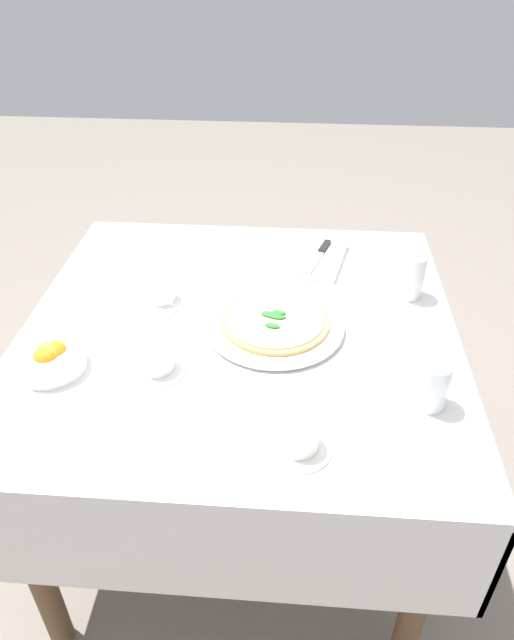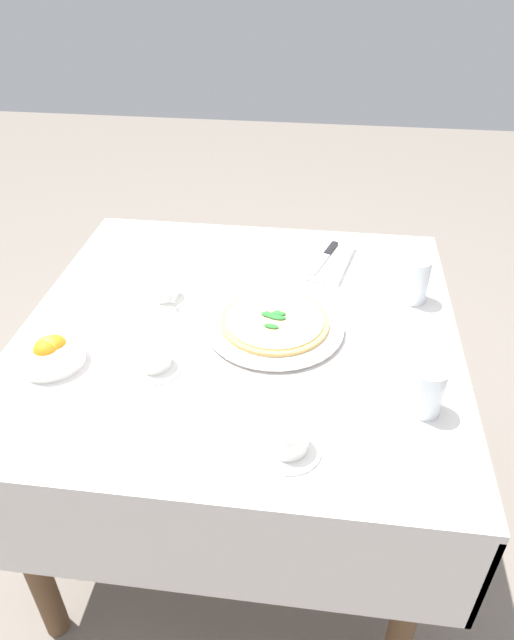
# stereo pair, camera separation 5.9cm
# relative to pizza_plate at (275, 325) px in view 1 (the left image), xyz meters

# --- Properties ---
(ground_plane) EXTENTS (8.00, 8.00, 0.00)m
(ground_plane) POSITION_rel_pizza_plate_xyz_m (-0.01, -0.09, -0.73)
(ground_plane) COLOR slate
(dining_table) EXTENTS (1.06, 1.06, 0.72)m
(dining_table) POSITION_rel_pizza_plate_xyz_m (-0.01, -0.09, -0.14)
(dining_table) COLOR white
(dining_table) RESTS_ON ground_plane
(pizza_plate) EXTENTS (0.33, 0.33, 0.02)m
(pizza_plate) POSITION_rel_pizza_plate_xyz_m (0.00, 0.00, 0.00)
(pizza_plate) COLOR white
(pizza_plate) RESTS_ON dining_table
(pizza) EXTENTS (0.26, 0.26, 0.02)m
(pizza) POSITION_rel_pizza_plate_xyz_m (-0.00, -0.00, 0.01)
(pizza) COLOR #DBAD60
(pizza) RESTS_ON pizza_plate
(coffee_cup_far_left) EXTENTS (0.13, 0.13, 0.06)m
(coffee_cup_far_left) POSITION_rel_pizza_plate_xyz_m (0.17, -0.25, 0.01)
(coffee_cup_far_left) COLOR white
(coffee_cup_far_left) RESTS_ON dining_table
(coffee_cup_left_edge) EXTENTS (0.13, 0.13, 0.06)m
(coffee_cup_left_edge) POSITION_rel_pizza_plate_xyz_m (-0.10, -0.30, 0.02)
(coffee_cup_left_edge) COLOR white
(coffee_cup_left_edge) RESTS_ON dining_table
(coffee_cup_near_right) EXTENTS (0.13, 0.13, 0.06)m
(coffee_cup_near_right) POSITION_rel_pizza_plate_xyz_m (0.38, 0.06, 0.01)
(coffee_cup_near_right) COLOR white
(coffee_cup_near_right) RESTS_ON dining_table
(water_glass_near_left) EXTENTS (0.07, 0.07, 0.12)m
(water_glass_near_left) POSITION_rel_pizza_plate_xyz_m (-0.18, 0.34, 0.04)
(water_glass_near_left) COLOR white
(water_glass_near_left) RESTS_ON dining_table
(water_glass_right_edge) EXTENTS (0.07, 0.07, 0.11)m
(water_glass_right_edge) POSITION_rel_pizza_plate_xyz_m (0.23, 0.33, 0.04)
(water_glass_right_edge) COLOR white
(water_glass_right_edge) RESTS_ON dining_table
(napkin_folded) EXTENTS (0.24, 0.17, 0.02)m
(napkin_folded) POSITION_rel_pizza_plate_xyz_m (-0.33, 0.11, -0.00)
(napkin_folded) COLOR silver
(napkin_folded) RESTS_ON dining_table
(dinner_knife) EXTENTS (0.19, 0.08, 0.01)m
(dinner_knife) POSITION_rel_pizza_plate_xyz_m (-0.33, 0.11, 0.01)
(dinner_knife) COLOR silver
(dinner_knife) RESTS_ON napkin_folded
(citrus_bowl) EXTENTS (0.15, 0.15, 0.07)m
(citrus_bowl) POSITION_rel_pizza_plate_xyz_m (0.19, -0.48, 0.02)
(citrus_bowl) COLOR white
(citrus_bowl) RESTS_ON dining_table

